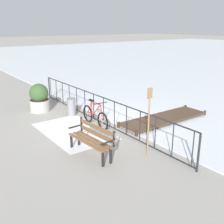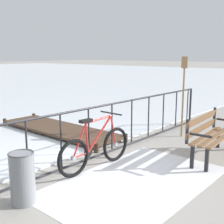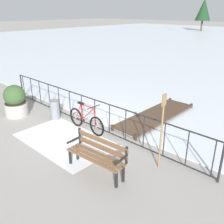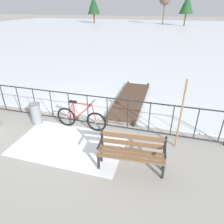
# 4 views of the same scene
# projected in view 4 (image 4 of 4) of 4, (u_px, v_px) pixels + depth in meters

# --- Properties ---
(ground_plane) EXTENTS (160.00, 160.00, 0.00)m
(ground_plane) POSITION_uv_depth(u_px,v_px,m) (80.00, 123.00, 6.88)
(ground_plane) COLOR #9E9991
(frozen_pond) EXTENTS (80.00, 56.00, 0.03)m
(frozen_pond) POSITION_uv_depth(u_px,v_px,m) (156.00, 31.00, 30.97)
(frozen_pond) COLOR silver
(frozen_pond) RESTS_ON ground
(snow_patch) EXTENTS (3.12, 1.89, 0.01)m
(snow_patch) POSITION_uv_depth(u_px,v_px,m) (69.00, 144.00, 5.80)
(snow_patch) COLOR white
(snow_patch) RESTS_ON ground
(railing_fence) EXTENTS (9.06, 0.06, 1.07)m
(railing_fence) POSITION_uv_depth(u_px,v_px,m) (78.00, 108.00, 6.62)
(railing_fence) COLOR #232328
(railing_fence) RESTS_ON ground
(bicycle_near_railing) EXTENTS (1.71, 0.52, 0.97)m
(bicycle_near_railing) POSITION_uv_depth(u_px,v_px,m) (81.00, 118.00, 6.40)
(bicycle_near_railing) COLOR black
(bicycle_near_railing) RESTS_ON ground
(park_bench) EXTENTS (1.63, 0.60, 0.89)m
(park_bench) POSITION_uv_depth(u_px,v_px,m) (132.00, 150.00, 4.77)
(park_bench) COLOR brown
(park_bench) RESTS_ON ground
(trash_bin) EXTENTS (0.35, 0.35, 0.73)m
(trash_bin) POSITION_uv_depth(u_px,v_px,m) (36.00, 113.00, 6.68)
(trash_bin) COLOR gray
(trash_bin) RESTS_ON ground
(oar_upright) EXTENTS (0.04, 0.16, 1.98)m
(oar_upright) POSITION_uv_depth(u_px,v_px,m) (182.00, 111.00, 5.19)
(oar_upright) COLOR #937047
(oar_upright) RESTS_ON ground
(wooden_dock) EXTENTS (1.10, 3.79, 0.20)m
(wooden_dock) POSITION_uv_depth(u_px,v_px,m) (131.00, 99.00, 8.31)
(wooden_dock) COLOR #4C3828
(wooden_dock) RESTS_ON ground
(tree_west_mid) EXTENTS (2.71, 2.71, 5.56)m
(tree_west_mid) POSITION_uv_depth(u_px,v_px,m) (94.00, 5.00, 44.12)
(tree_west_mid) COLOR brown
(tree_west_mid) RESTS_ON ground
(tree_centre) EXTENTS (2.63, 2.63, 5.64)m
(tree_centre) POSITION_uv_depth(u_px,v_px,m) (187.00, 4.00, 37.70)
(tree_centre) COLOR brown
(tree_centre) RESTS_ON ground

